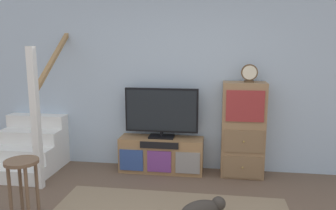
# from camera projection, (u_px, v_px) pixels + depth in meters

# --- Properties ---
(back_wall) EXTENTS (6.40, 0.12, 2.70)m
(back_wall) POSITION_uv_depth(u_px,v_px,m) (184.00, 77.00, 4.82)
(back_wall) COLOR #A8BCD1
(back_wall) RESTS_ON ground_plane
(media_console) EXTENTS (1.20, 0.38, 0.50)m
(media_console) POSITION_uv_depth(u_px,v_px,m) (161.00, 155.00, 4.80)
(media_console) COLOR #997047
(media_console) RESTS_ON ground_plane
(television) EXTENTS (1.05, 0.22, 0.72)m
(television) POSITION_uv_depth(u_px,v_px,m) (161.00, 112.00, 4.71)
(television) COLOR black
(television) RESTS_ON media_console
(side_cabinet) EXTENTS (0.58, 0.38, 1.32)m
(side_cabinet) POSITION_uv_depth(u_px,v_px,m) (243.00, 130.00, 4.57)
(side_cabinet) COLOR #93704C
(side_cabinet) RESTS_ON ground_plane
(desk_clock) EXTENTS (0.22, 0.08, 0.24)m
(desk_clock) POSITION_uv_depth(u_px,v_px,m) (249.00, 73.00, 4.41)
(desk_clock) COLOR #4C3823
(desk_clock) RESTS_ON side_cabinet
(staircase) EXTENTS (1.00, 1.36, 2.20)m
(staircase) POSITION_uv_depth(u_px,v_px,m) (37.00, 141.00, 5.07)
(staircase) COLOR white
(staircase) RESTS_ON ground_plane
(bar_stool_near) EXTENTS (0.34, 0.34, 0.66)m
(bar_stool_near) POSITION_uv_depth(u_px,v_px,m) (23.00, 175.00, 3.40)
(bar_stool_near) COLOR brown
(bar_stool_near) RESTS_ON ground_plane
(dog) EXTENTS (0.50, 0.38, 0.23)m
(dog) POSITION_uv_depth(u_px,v_px,m) (203.00, 210.00, 3.47)
(dog) COLOR #332D28
(dog) RESTS_ON ground_plane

